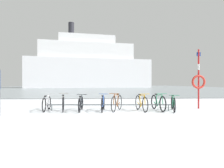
% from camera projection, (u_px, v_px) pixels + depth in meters
% --- Properties ---
extents(ground, '(80.00, 132.00, 0.08)m').
position_uv_depth(ground, '(104.00, 88.00, 61.23)').
color(ground, silver).
extents(bike_rack, '(6.10, 0.34, 0.31)m').
position_uv_depth(bike_rack, '(110.00, 105.00, 9.64)').
color(bike_rack, '#4C5156').
rests_on(bike_rack, ground).
extents(bicycle_0, '(0.46, 1.65, 0.77)m').
position_uv_depth(bicycle_0, '(47.00, 103.00, 9.63)').
color(bicycle_0, black).
rests_on(bicycle_0, ground).
extents(bicycle_1, '(0.46, 1.67, 0.81)m').
position_uv_depth(bicycle_1, '(63.00, 103.00, 9.56)').
color(bicycle_1, black).
rests_on(bicycle_1, ground).
extents(bicycle_2, '(0.46, 1.73, 0.75)m').
position_uv_depth(bicycle_2, '(81.00, 104.00, 9.54)').
color(bicycle_2, black).
rests_on(bicycle_2, ground).
extents(bicycle_3, '(0.46, 1.73, 0.78)m').
position_uv_depth(bicycle_3, '(103.00, 103.00, 9.52)').
color(bicycle_3, black).
rests_on(bicycle_3, ground).
extents(bicycle_4, '(0.69, 1.65, 0.84)m').
position_uv_depth(bicycle_4, '(117.00, 103.00, 9.57)').
color(bicycle_4, black).
rests_on(bicycle_4, ground).
extents(bicycle_5, '(0.46, 1.70, 0.82)m').
position_uv_depth(bicycle_5, '(141.00, 103.00, 9.57)').
color(bicycle_5, black).
rests_on(bicycle_5, ground).
extents(bicycle_6, '(0.46, 1.81, 0.83)m').
position_uv_depth(bicycle_6, '(158.00, 103.00, 9.75)').
color(bicycle_6, black).
rests_on(bicycle_6, ground).
extents(bicycle_7, '(0.57, 1.70, 0.77)m').
position_uv_depth(bicycle_7, '(173.00, 104.00, 9.50)').
color(bicycle_7, black).
rests_on(bicycle_7, ground).
extents(rescue_post, '(0.73, 0.11, 3.03)m').
position_uv_depth(rescue_post, '(199.00, 80.00, 10.50)').
color(rescue_post, red).
rests_on(rescue_post, ground).
extents(ferry_ship, '(39.88, 17.17, 20.53)m').
position_uv_depth(ferry_ship, '(89.00, 66.00, 66.03)').
color(ferry_ship, white).
rests_on(ferry_ship, ground).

